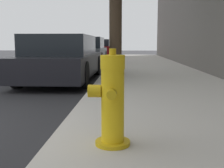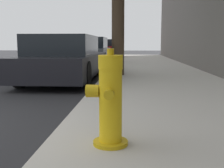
# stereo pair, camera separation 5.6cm
# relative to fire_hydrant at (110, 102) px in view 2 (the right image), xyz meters

# --- Properties ---
(sidewalk_slab) EXTENTS (3.16, 40.00, 0.15)m
(sidewalk_slab) POSITION_rel_fire_hydrant_xyz_m (0.98, 0.29, -0.46)
(sidewalk_slab) COLOR #B7B2A8
(sidewalk_slab) RESTS_ON ground_plane
(fire_hydrant) EXTENTS (0.37, 0.39, 0.85)m
(fire_hydrant) POSITION_rel_fire_hydrant_xyz_m (0.00, 0.00, 0.00)
(fire_hydrant) COLOR #C39C11
(fire_hydrant) RESTS_ON sidewalk_slab
(parked_car_near) EXTENTS (1.77, 4.55, 1.26)m
(parked_car_near) POSITION_rel_fire_hydrant_xyz_m (-1.65, 5.37, 0.08)
(parked_car_near) COLOR black
(parked_car_near) RESTS_ON ground_plane
(parked_car_mid) EXTENTS (1.77, 4.05, 1.34)m
(parked_car_mid) POSITION_rel_fire_hydrant_xyz_m (-1.84, 11.38, 0.12)
(parked_car_mid) COLOR #4C5156
(parked_car_mid) RESTS_ON ground_plane
(parked_car_far) EXTENTS (1.82, 4.34, 1.32)m
(parked_car_far) POSITION_rel_fire_hydrant_xyz_m (-1.82, 17.22, 0.12)
(parked_car_far) COLOR maroon
(parked_car_far) RESTS_ON ground_plane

